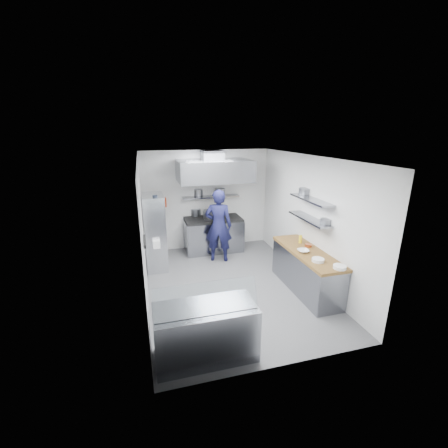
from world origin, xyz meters
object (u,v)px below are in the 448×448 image
object	(u,v)px
gas_range	(213,235)
wire_rack	(155,232)
display_case	(205,332)
chef	(219,226)

from	to	relation	value
gas_range	wire_rack	distance (m)	1.83
display_case	gas_range	bearing A→B (deg)	74.98
gas_range	display_case	xyz separation A→B (m)	(-1.10, -4.10, -0.03)
gas_range	chef	distance (m)	0.86
chef	wire_rack	world-z (taller)	chef
chef	wire_rack	distance (m)	1.60
chef	wire_rack	size ratio (longest dim) A/B	1.03
display_case	wire_rack	bearing A→B (deg)	98.81
wire_rack	chef	bearing A→B (deg)	-0.67
chef	display_case	bearing A→B (deg)	92.27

